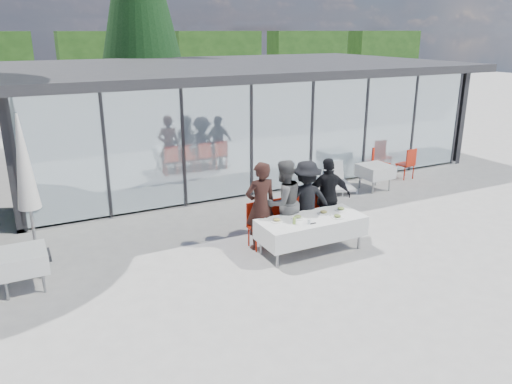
# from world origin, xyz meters

# --- Properties ---
(ground) EXTENTS (90.00, 90.00, 0.00)m
(ground) POSITION_xyz_m (0.00, 0.00, 0.00)
(ground) COLOR #9E9B96
(ground) RESTS_ON ground
(pavilion) EXTENTS (14.80, 8.80, 3.44)m
(pavilion) POSITION_xyz_m (2.00, 8.16, 2.15)
(pavilion) COLOR gray
(pavilion) RESTS_ON ground
(treeline) EXTENTS (62.50, 2.00, 4.40)m
(treeline) POSITION_xyz_m (-2.00, 28.00, 2.20)
(treeline) COLOR #193912
(treeline) RESTS_ON ground
(dining_table) EXTENTS (2.26, 0.96, 0.75)m
(dining_table) POSITION_xyz_m (0.53, 0.17, 0.54)
(dining_table) COLOR silver
(dining_table) RESTS_ON ground
(diner_a) EXTENTS (0.70, 0.70, 1.92)m
(diner_a) POSITION_xyz_m (-0.34, 0.81, 0.96)
(diner_a) COLOR black
(diner_a) RESTS_ON ground
(diner_chair_a) EXTENTS (0.44, 0.44, 0.97)m
(diner_chair_a) POSITION_xyz_m (-0.34, 0.92, 0.54)
(diner_chair_a) COLOR #B71F0C
(diner_chair_a) RESTS_ON ground
(diner_b) EXTENTS (1.03, 1.03, 1.88)m
(diner_b) POSITION_xyz_m (0.22, 0.81, 0.94)
(diner_b) COLOR #545454
(diner_b) RESTS_ON ground
(diner_chair_b) EXTENTS (0.44, 0.44, 0.97)m
(diner_chair_b) POSITION_xyz_m (0.22, 0.92, 0.54)
(diner_chair_b) COLOR #B71F0C
(diner_chair_b) RESTS_ON ground
(diner_c) EXTENTS (1.42, 1.42, 1.80)m
(diner_c) POSITION_xyz_m (0.79, 0.81, 0.90)
(diner_c) COLOR black
(diner_c) RESTS_ON ground
(diner_chair_c) EXTENTS (0.44, 0.44, 0.97)m
(diner_chair_c) POSITION_xyz_m (0.79, 0.92, 0.54)
(diner_chair_c) COLOR #B71F0C
(diner_chair_c) RESTS_ON ground
(diner_d) EXTENTS (1.29, 1.29, 1.80)m
(diner_d) POSITION_xyz_m (1.38, 0.81, 0.90)
(diner_d) COLOR black
(diner_d) RESTS_ON ground
(diner_chair_d) EXTENTS (0.44, 0.44, 0.97)m
(diner_chair_d) POSITION_xyz_m (1.38, 0.92, 0.54)
(diner_chair_d) COLOR #B71F0C
(diner_chair_d) RESTS_ON ground
(plate_a) EXTENTS (0.27, 0.27, 0.07)m
(plate_a) POSITION_xyz_m (-0.20, 0.34, 0.78)
(plate_a) COLOR white
(plate_a) RESTS_ON dining_table
(plate_b) EXTENTS (0.27, 0.27, 0.07)m
(plate_b) POSITION_xyz_m (0.27, 0.29, 0.78)
(plate_b) COLOR white
(plate_b) RESTS_ON dining_table
(plate_c) EXTENTS (0.27, 0.27, 0.07)m
(plate_c) POSITION_xyz_m (0.91, 0.29, 0.78)
(plate_c) COLOR white
(plate_c) RESTS_ON dining_table
(plate_d) EXTENTS (0.27, 0.27, 0.07)m
(plate_d) POSITION_xyz_m (1.37, 0.30, 0.78)
(plate_d) COLOR white
(plate_d) RESTS_ON dining_table
(plate_extra) EXTENTS (0.27, 0.27, 0.07)m
(plate_extra) POSITION_xyz_m (1.03, -0.04, 0.78)
(plate_extra) COLOR white
(plate_extra) RESTS_ON dining_table
(juice_bottle) EXTENTS (0.06, 0.06, 0.14)m
(juice_bottle) POSITION_xyz_m (0.04, 0.06, 0.82)
(juice_bottle) COLOR #8EAF48
(juice_bottle) RESTS_ON dining_table
(drinking_glasses) EXTENTS (0.07, 0.07, 0.10)m
(drinking_glasses) POSITION_xyz_m (0.31, -0.08, 0.80)
(drinking_glasses) COLOR silver
(drinking_glasses) RESTS_ON dining_table
(folded_eyeglasses) EXTENTS (0.14, 0.03, 0.01)m
(folded_eyeglasses) POSITION_xyz_m (0.39, -0.10, 0.76)
(folded_eyeglasses) COLOR black
(folded_eyeglasses) RESTS_ON dining_table
(spare_table_left) EXTENTS (0.86, 0.86, 0.74)m
(spare_table_left) POSITION_xyz_m (-4.97, 1.14, 0.55)
(spare_table_left) COLOR silver
(spare_table_left) RESTS_ON ground
(spare_table_right) EXTENTS (0.86, 0.86, 0.74)m
(spare_table_right) POSITION_xyz_m (4.55, 2.98, 0.55)
(spare_table_right) COLOR silver
(spare_table_right) RESTS_ON ground
(spare_chair_a) EXTENTS (0.55, 0.55, 0.97)m
(spare_chair_a) POSITION_xyz_m (5.50, 3.95, 0.54)
(spare_chair_a) COLOR #B71F0C
(spare_chair_a) RESTS_ON ground
(spare_chair_b) EXTENTS (0.50, 0.50, 0.97)m
(spare_chair_b) POSITION_xyz_m (6.18, 3.38, 0.54)
(spare_chair_b) COLOR #B71F0C
(spare_chair_b) RESTS_ON ground
(market_umbrella) EXTENTS (0.50, 0.50, 3.00)m
(market_umbrella) POSITION_xyz_m (-4.68, 2.35, 1.89)
(market_umbrella) COLOR black
(market_umbrella) RESTS_ON ground
(lounger) EXTENTS (0.98, 1.45, 0.72)m
(lounger) POSITION_xyz_m (3.63, 3.55, 0.26)
(lounger) COLOR white
(lounger) RESTS_ON ground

